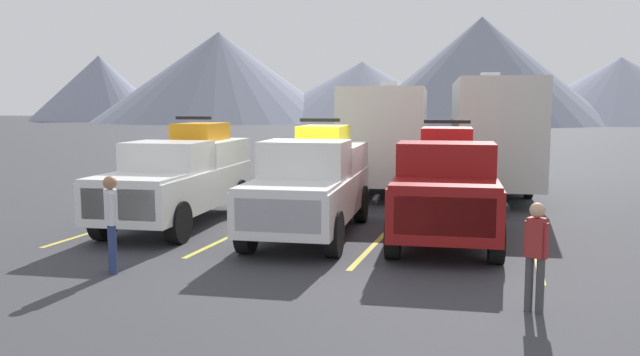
% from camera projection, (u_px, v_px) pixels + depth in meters
% --- Properties ---
extents(ground_plane, '(240.00, 240.00, 0.00)m').
position_uv_depth(ground_plane, '(318.00, 229.00, 15.41)').
color(ground_plane, '#38383D').
extents(pickup_truck_a, '(2.45, 5.99, 2.64)m').
position_uv_depth(pickup_truck_a, '(182.00, 175.00, 16.01)').
color(pickup_truck_a, white).
rests_on(pickup_truck_a, ground).
extents(pickup_truck_b, '(2.45, 5.86, 2.62)m').
position_uv_depth(pickup_truck_b, '(313.00, 181.00, 14.71)').
color(pickup_truck_b, white).
rests_on(pickup_truck_b, ground).
extents(pickup_truck_c, '(2.58, 5.43, 2.60)m').
position_uv_depth(pickup_truck_c, '(446.00, 185.00, 14.02)').
color(pickup_truck_c, maroon).
rests_on(pickup_truck_c, ground).
extents(lot_stripe_a, '(0.12, 5.50, 0.01)m').
position_uv_depth(lot_stripe_a, '(118.00, 224.00, 15.96)').
color(lot_stripe_a, gold).
rests_on(lot_stripe_a, ground).
extents(lot_stripe_b, '(0.12, 5.50, 0.01)m').
position_uv_depth(lot_stripe_b, '(241.00, 231.00, 15.04)').
color(lot_stripe_b, gold).
rests_on(lot_stripe_b, ground).
extents(lot_stripe_c, '(0.12, 5.50, 0.01)m').
position_uv_depth(lot_stripe_c, '(379.00, 240.00, 14.13)').
color(lot_stripe_c, gold).
rests_on(lot_stripe_c, ground).
extents(lot_stripe_d, '(0.12, 5.50, 0.01)m').
position_uv_depth(lot_stripe_d, '(536.00, 249.00, 13.21)').
color(lot_stripe_d, gold).
rests_on(lot_stripe_d, ground).
extents(camper_trailer_a, '(3.35, 8.70, 3.76)m').
position_uv_depth(camper_trailer_a, '(387.00, 133.00, 22.01)').
color(camper_trailer_a, white).
rests_on(camper_trailer_a, ground).
extents(camper_trailer_b, '(3.25, 9.18, 4.02)m').
position_uv_depth(camper_trailer_b, '(492.00, 130.00, 21.23)').
color(camper_trailer_b, silver).
rests_on(camper_trailer_b, ground).
extents(person_a, '(0.32, 0.32, 1.72)m').
position_uv_depth(person_a, '(111.00, 217.00, 11.26)').
color(person_a, navy).
rests_on(person_a, ground).
extents(person_b, '(0.33, 0.26, 1.58)m').
position_uv_depth(person_b, '(536.00, 250.00, 9.13)').
color(person_b, '#3F3F42').
rests_on(person_b, ground).
extents(mountain_ridge, '(157.83, 47.16, 15.79)m').
position_uv_depth(mountain_ridge, '(494.00, 81.00, 98.83)').
color(mountain_ridge, gray).
rests_on(mountain_ridge, ground).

